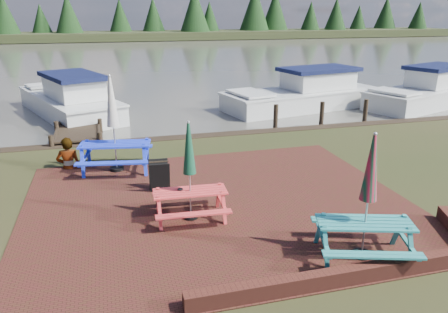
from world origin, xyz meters
TOP-DOWN VIEW (x-y plane):
  - ground at (0.00, 0.00)m, footprint 120.00×120.00m
  - paving at (0.00, 1.00)m, footprint 9.00×7.50m
  - brick_wall at (2.15, -2.42)m, footprint 6.21×1.79m
  - water at (0.00, 37.00)m, footprint 120.00×60.00m
  - far_treeline at (0.00, 66.00)m, footprint 120.00×10.00m
  - picnic_table_teal at (2.01, -1.91)m, footprint 2.11×1.98m
  - picnic_table_red at (-0.78, 0.48)m, footprint 1.68×1.51m
  - picnic_table_blue at (-2.25, 4.05)m, footprint 2.23×2.05m
  - chalkboard at (-1.24, 2.23)m, footprint 0.51×0.50m
  - jetty at (-3.50, 11.28)m, footprint 1.76×9.08m
  - boat_jetty at (-3.99, 12.59)m, footprint 5.13×7.92m
  - boat_near at (7.02, 11.25)m, footprint 8.27×4.27m
  - boat_far at (13.09, 10.08)m, footprint 7.40×4.72m
  - person at (-3.60, 4.60)m, footprint 0.68×0.45m

SIDE VIEW (x-z plane):
  - ground at x=0.00m, z-range 0.00..0.00m
  - water at x=0.00m, z-range -0.01..0.01m
  - paving at x=0.00m, z-range 0.00..0.02m
  - jetty at x=-3.50m, z-range -0.39..0.61m
  - brick_wall at x=2.15m, z-range 0.00..0.30m
  - chalkboard at x=-1.24m, z-range 0.01..0.81m
  - boat_near at x=7.02m, z-range -0.63..1.50m
  - boat_jetty at x=-3.99m, z-range -0.64..1.54m
  - boat_far at x=13.09m, z-range -0.64..1.54m
  - picnic_table_red at x=-0.78m, z-range -0.33..1.88m
  - picnic_table_teal at x=2.01m, z-range -0.36..2.04m
  - person at x=-3.60m, z-range 0.00..1.85m
  - picnic_table_blue at x=-2.25m, z-range -0.41..2.31m
  - far_treeline at x=0.00m, z-range -0.77..7.33m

